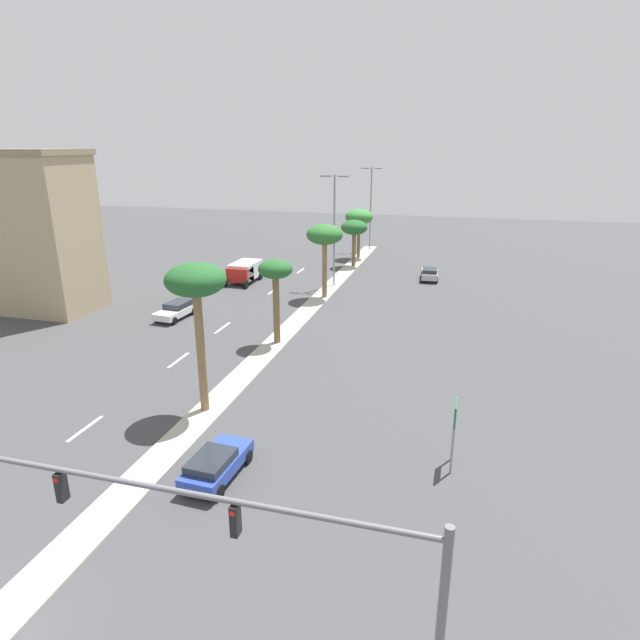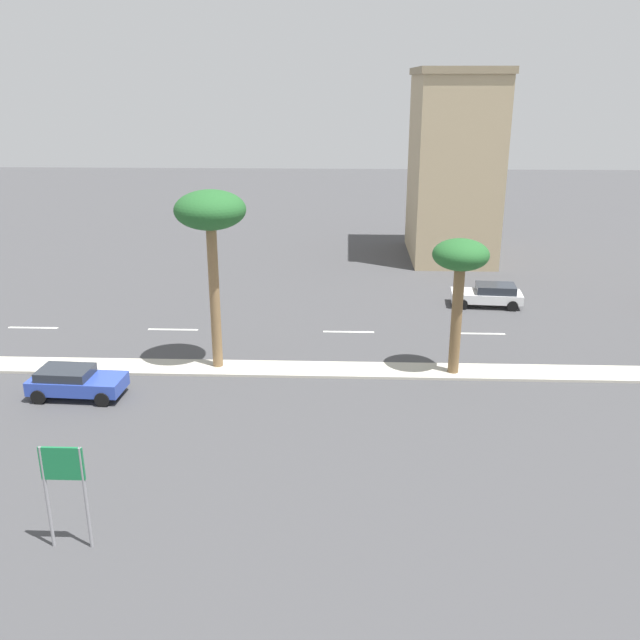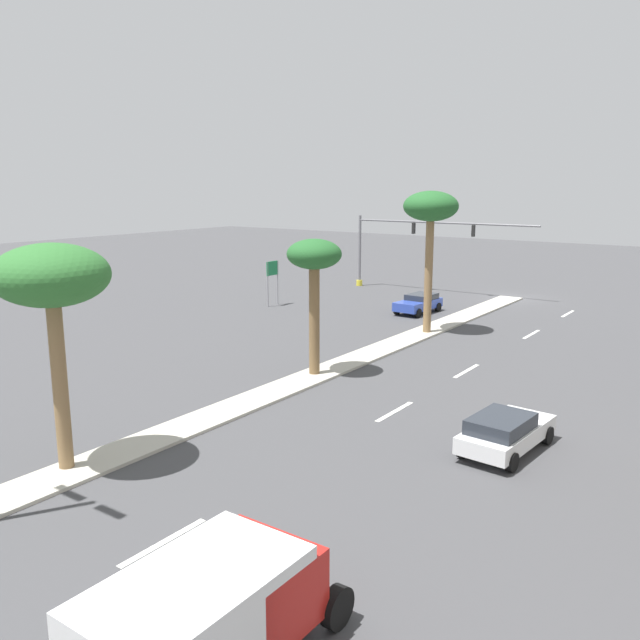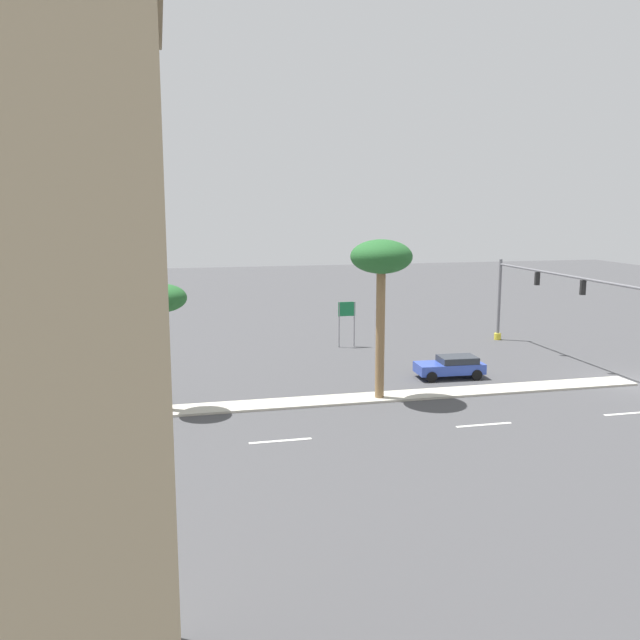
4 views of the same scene
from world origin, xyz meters
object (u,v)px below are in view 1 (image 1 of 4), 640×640
palm_tree_center (196,286)px  sedan_silver_mid (429,274)px  traffic_signal_gantry (281,568)px  palm_tree_mid (325,236)px  commercial_building (35,232)px  palm_tree_near (359,217)px  street_lamp_mid (334,223)px  directional_road_sign (455,421)px  palm_tree_front (275,274)px  box_truck (244,271)px  palm_tree_leading (354,228)px  sedan_white_right (176,310)px  street_lamp_far (371,203)px  sedan_blue_trailing (216,464)px

palm_tree_center → sedan_silver_mid: palm_tree_center is taller
traffic_signal_gantry → palm_tree_mid: size_ratio=2.25×
commercial_building → sedan_silver_mid: bearing=31.5°
palm_tree_near → street_lamp_mid: (0.34, -15.03, 1.29)m
traffic_signal_gantry → palm_tree_center: size_ratio=1.90×
commercial_building → palm_tree_center: bearing=-31.4°
directional_road_sign → palm_tree_front: bearing=135.4°
palm_tree_mid → street_lamp_mid: size_ratio=0.62×
commercial_building → box_truck: 20.32m
palm_tree_leading → street_lamp_mid: (-0.09, -9.87, 1.95)m
directional_road_sign → sedan_white_right: size_ratio=0.76×
sedan_silver_mid → palm_tree_mid: bearing=-132.8°
sedan_white_right → street_lamp_mid: bearing=53.3°
directional_road_sign → street_lamp_far: 54.22m
palm_tree_mid → sedan_blue_trailing: palm_tree_mid is taller
palm_tree_center → sedan_blue_trailing: size_ratio=2.05×
palm_tree_near → sedan_silver_mid: (9.99, -9.64, -4.65)m
street_lamp_far → sedan_silver_mid: bearing=-58.9°
commercial_building → palm_tree_near: size_ratio=2.20×
traffic_signal_gantry → street_lamp_far: size_ratio=1.41×
directional_road_sign → palm_tree_center: (-13.63, 1.92, 4.97)m
directional_road_sign → commercial_building: commercial_building is taller
palm_tree_center → sedan_white_right: (-10.27, 14.86, -6.59)m
palm_tree_center → palm_tree_near: bearing=90.0°
palm_tree_center → traffic_signal_gantry: bearing=-55.8°
palm_tree_leading → sedan_blue_trailing: 44.90m
palm_tree_mid → directional_road_sign: bearing=-63.6°
palm_tree_near → sedan_blue_trailing: (3.44, -49.77, -4.68)m
palm_tree_mid → sedan_white_right: (-10.84, -9.48, -5.36)m
commercial_building → sedan_blue_trailing: 33.75m
traffic_signal_gantry → box_truck: size_ratio=3.01×
palm_tree_near → box_truck: size_ratio=1.20×
traffic_signal_gantry → commercial_building: 43.25m
palm_tree_front → sedan_white_right: 12.14m
palm_tree_mid → palm_tree_near: bearing=91.7°
traffic_signal_gantry → palm_tree_center: bearing=124.2°
street_lamp_mid → sedan_blue_trailing: size_ratio=2.78×
palm_tree_near → street_lamp_far: bearing=86.7°
sedan_silver_mid → commercial_building: bearing=-148.5°
palm_tree_near → commercial_building: bearing=-127.7°
sedan_blue_trailing → palm_tree_mid: bearing=95.5°
commercial_building → sedan_white_right: (12.90, 0.71, -6.30)m
directional_road_sign → box_truck: (-23.13, 29.93, -1.12)m
street_lamp_mid → box_truck: (-9.84, -1.09, -5.44)m
directional_road_sign → sedan_white_right: (-23.90, 16.78, -1.63)m
street_lamp_mid → sedan_white_right: (-10.61, -14.25, -5.95)m
sedan_white_right → box_truck: size_ratio=0.82×
palm_tree_front → sedan_white_right: bearing=161.0°
palm_tree_leading → street_lamp_mid: bearing=-90.5°
sedan_blue_trailing → sedan_silver_mid: sedan_silver_mid is taller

